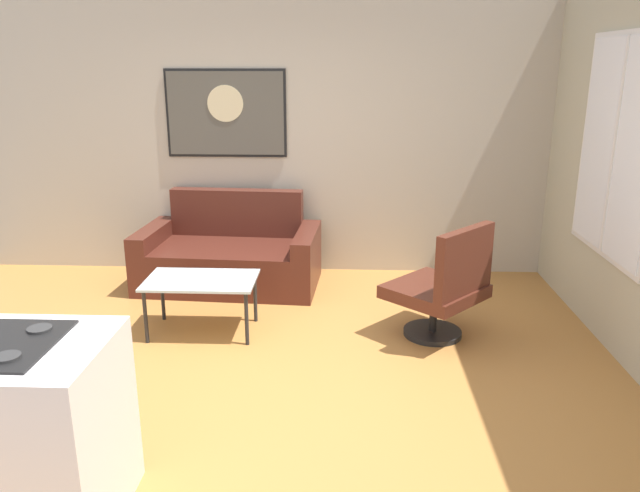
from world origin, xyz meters
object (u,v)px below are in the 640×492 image
at_px(coffee_table, 201,284).
at_px(armchair, 444,286).
at_px(wall_painting, 226,113).
at_px(couch, 231,256).

xyz_separation_m(coffee_table, armchair, (1.90, -0.04, 0.03)).
xyz_separation_m(armchair, wall_painting, (-1.95, 1.63, 1.17)).
bearing_deg(wall_painting, armchair, -39.80).
xyz_separation_m(coffee_table, wall_painting, (-0.06, 1.58, 1.20)).
height_order(couch, wall_painting, wall_painting).
bearing_deg(coffee_table, couch, 88.94).
relative_size(couch, armchair, 1.89).
distance_m(couch, coffee_table, 1.13).
bearing_deg(coffee_table, wall_painting, 91.99).
distance_m(coffee_table, wall_painting, 1.99).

